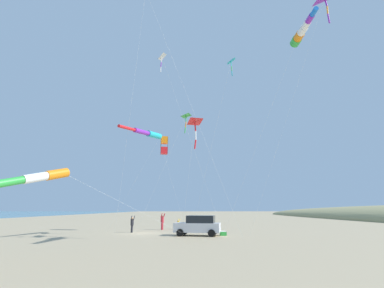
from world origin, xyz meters
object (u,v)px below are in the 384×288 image
kite_windsock_teal_far_right (29,179)px  kite_delta_white_trailing (230,62)px  person_bystander_far (132,223)px  kite_windsock_purple_drifting (148,133)px  cooler_box (223,233)px  kite_windsock_long_streamer_right (301,32)px  kite_delta_rainbow_low_near (186,116)px  kite_delta_blue_topmost (162,58)px  person_child_green_jacket (178,224)px  kite_box_checkered_midright (164,145)px  parked_car (198,225)px  person_adult_flyer (162,221)px  kite_delta_yellow_midlevel (195,122)px  person_child_grey_jacket (198,223)px

kite_windsock_teal_far_right → kite_delta_white_trailing: (11.56, 9.08, 11.56)m
kite_windsock_teal_far_right → person_bystander_far: bearing=83.9°
kite_windsock_purple_drifting → cooler_box: bearing=3.5°
kite_windsock_teal_far_right → kite_windsock_long_streamer_right: bearing=20.5°
kite_delta_rainbow_low_near → kite_windsock_long_streamer_right: 12.96m
kite_delta_blue_topmost → kite_delta_white_trailing: kite_delta_blue_topmost is taller
cooler_box → person_child_green_jacket: 9.38m
kite_delta_rainbow_low_near → kite_windsock_teal_far_right: bearing=-118.7°
kite_delta_white_trailing → kite_windsock_long_streamer_right: bearing=-26.4°
kite_box_checkered_midright → kite_delta_blue_topmost: bearing=-88.5°
parked_car → kite_windsock_teal_far_right: size_ratio=0.27×
person_adult_flyer → kite_delta_blue_topmost: (0.43, -11.80, 15.15)m
cooler_box → kite_windsock_teal_far_right: kite_windsock_teal_far_right is taller
kite_delta_rainbow_low_near → kite_box_checkered_midright: kite_delta_rainbow_low_near is taller
kite_delta_blue_topmost → kite_delta_yellow_midlevel: size_ratio=1.63×
person_child_grey_jacket → kite_delta_yellow_midlevel: 15.24m
cooler_box → kite_windsock_long_streamer_right: size_ratio=0.04×
parked_car → kite_box_checkered_midright: 11.38m
kite_windsock_long_streamer_right → kite_windsock_purple_drifting: kite_windsock_long_streamer_right is taller
parked_car → person_child_grey_jacket: (0.41, 7.89, -0.17)m
parked_car → kite_windsock_teal_far_right: kite_windsock_teal_far_right is taller
kite_delta_yellow_midlevel → kite_delta_rainbow_low_near: bearing=99.6°
person_bystander_far → kite_windsock_long_streamer_right: 24.62m
person_child_green_jacket → kite_delta_blue_topmost: (-1.54, -12.20, 15.52)m
person_child_green_jacket → parked_car: bearing=-76.4°
person_child_grey_jacket → person_bystander_far: 8.36m
kite_box_checkered_midright → person_child_green_jacket: bearing=55.7°
cooler_box → parked_car: bearing=-178.2°
person_child_green_jacket → person_child_grey_jacket: (2.43, -0.46, 0.09)m
person_bystander_far → kite_box_checkered_midright: size_ratio=0.16×
person_child_grey_jacket → kite_delta_white_trailing: kite_delta_white_trailing is taller
cooler_box → kite_windsock_long_streamer_right: kite_windsock_long_streamer_right is taller
person_child_grey_jacket → kite_delta_rainbow_low_near: bearing=-101.9°
person_adult_flyer → kite_windsock_purple_drifting: kite_windsock_purple_drifting is taller
kite_box_checkered_midright → kite_windsock_long_streamer_right: bearing=-47.8°
kite_windsock_purple_drifting → kite_delta_white_trailing: bearing=-29.4°
kite_windsock_teal_far_right → kite_delta_white_trailing: bearing=38.2°
person_child_grey_jacket → kite_box_checkered_midright: 10.39m
person_child_grey_jacket → kite_box_checkered_midright: (-4.22, -2.17, 9.25)m
kite_windsock_teal_far_right → kite_delta_blue_topmost: bearing=62.2°
kite_delta_rainbow_low_near → kite_delta_blue_topmost: bearing=-121.0°
kite_delta_blue_topmost → kite_box_checkered_midright: size_ratio=1.50×
kite_delta_white_trailing → kite_windsock_purple_drifting: bearing=150.6°
person_child_grey_jacket → kite_windsock_purple_drifting: size_ratio=0.14×
person_child_grey_jacket → kite_delta_blue_topmost: bearing=-108.6°
kite_delta_blue_topmost → person_child_grey_jacket: bearing=71.4°
kite_delta_blue_topmost → kite_windsock_purple_drifting: kite_delta_blue_topmost is taller
person_bystander_far → kite_delta_white_trailing: bearing=-42.0°
parked_car → person_adult_flyer: (-3.98, 7.95, 0.12)m
parked_car → cooler_box: 2.49m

